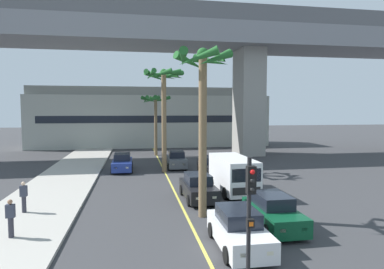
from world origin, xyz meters
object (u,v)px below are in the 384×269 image
object	(u,v)px
traffic_light_median_near	(250,211)
car_queue_front	(198,188)
palm_tree_near_median	(203,88)
car_queue_fifth	(239,230)
pedestrian_near_crosswalk	(11,218)
car_queue_second	(211,167)
pedestrian_far_along	(24,196)
car_queue_sixth	(176,160)
palm_tree_mid_median	(155,106)
palm_tree_far_median	(164,88)
car_queue_third	(122,163)
car_queue_fourth	(273,212)
delivery_van	(233,174)

from	to	relation	value
traffic_light_median_near	car_queue_front	bearing A→B (deg)	86.27
palm_tree_near_median	car_queue_fifth	bearing A→B (deg)	-81.25
traffic_light_median_near	pedestrian_near_crosswalk	xyz separation A→B (m)	(-8.23, 6.17, -1.72)
car_queue_second	palm_tree_near_median	xyz separation A→B (m)	(-2.89, -10.61, 5.88)
pedestrian_far_along	car_queue_front	bearing A→B (deg)	8.77
car_queue_sixth	car_queue_front	bearing A→B (deg)	-90.50
traffic_light_median_near	car_queue_fifth	bearing A→B (deg)	76.26
car_queue_sixth	palm_tree_mid_median	size ratio (longest dim) A/B	0.57
palm_tree_far_median	traffic_light_median_near	bearing A→B (deg)	-88.55
car_queue_third	traffic_light_median_near	size ratio (longest dim) A/B	0.98
car_queue_sixth	palm_tree_far_median	size ratio (longest dim) A/B	0.46
car_queue_front	car_queue_fourth	bearing A→B (deg)	-65.20
palm_tree_near_median	car_queue_third	bearing A→B (deg)	108.03
car_queue_fifth	palm_tree_near_median	bearing A→B (deg)	98.75
palm_tree_near_median	pedestrian_far_along	distance (m)	10.87
delivery_van	palm_tree_far_median	bearing A→B (deg)	115.28
car_queue_front	car_queue_third	size ratio (longest dim) A/B	1.01
car_queue_sixth	palm_tree_near_median	size ratio (longest dim) A/B	0.49
car_queue_third	palm_tree_mid_median	world-z (taller)	palm_tree_mid_median
car_queue_front	traffic_light_median_near	bearing A→B (deg)	-93.73
car_queue_third	car_queue_fourth	size ratio (longest dim) A/B	1.00
car_queue_front	delivery_van	size ratio (longest dim) A/B	0.78
car_queue_second	traffic_light_median_near	distance (m)	18.90
palm_tree_mid_median	pedestrian_far_along	world-z (taller)	palm_tree_mid_median
car_queue_sixth	delivery_van	bearing A→B (deg)	-76.40
car_queue_front	palm_tree_near_median	size ratio (longest dim) A/B	0.48
car_queue_third	car_queue_fifth	size ratio (longest dim) A/B	1.00
traffic_light_median_near	delivery_van	bearing A→B (deg)	75.11
car_queue_fifth	palm_tree_near_median	world-z (taller)	palm_tree_near_median
car_queue_second	car_queue_fifth	world-z (taller)	same
palm_tree_near_median	pedestrian_near_crosswalk	distance (m)	10.38
palm_tree_near_median	pedestrian_far_along	size ratio (longest dim) A/B	5.29
car_queue_sixth	delivery_van	world-z (taller)	delivery_van
pedestrian_far_along	delivery_van	bearing A→B (deg)	12.55
car_queue_second	palm_tree_near_median	bearing A→B (deg)	-105.24
car_queue_fifth	delivery_van	bearing A→B (deg)	74.59
car_queue_second	pedestrian_near_crosswalk	size ratio (longest dim) A/B	2.56
car_queue_front	car_queue_fifth	bearing A→B (deg)	-88.30
car_queue_fifth	traffic_light_median_near	bearing A→B (deg)	-103.74
traffic_light_median_near	palm_tree_far_median	size ratio (longest dim) A/B	0.47
car_queue_fourth	palm_tree_near_median	distance (m)	6.89
car_queue_fifth	pedestrian_far_along	bearing A→B (deg)	148.99
car_queue_fourth	car_queue_sixth	bearing A→B (deg)	98.11
car_queue_fourth	traffic_light_median_near	size ratio (longest dim) A/B	0.98
car_queue_third	palm_tree_near_median	world-z (taller)	palm_tree_near_median
palm_tree_mid_median	pedestrian_far_along	distance (m)	23.73
car_queue_sixth	palm_tree_far_median	world-z (taller)	palm_tree_far_median
palm_tree_mid_median	car_queue_front	bearing A→B (deg)	-86.33
car_queue_sixth	pedestrian_far_along	bearing A→B (deg)	-126.68
delivery_van	palm_tree_near_median	xyz separation A→B (m)	(-2.98, -4.54, 5.31)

